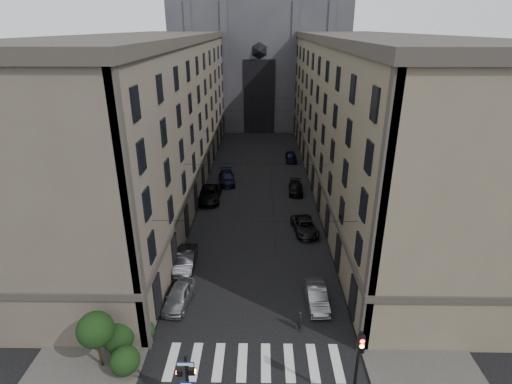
{
  "coord_description": "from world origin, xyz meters",
  "views": [
    {
      "loc": [
        0.37,
        -14.24,
        19.76
      ],
      "look_at": [
        0.02,
        13.1,
        8.35
      ],
      "focal_mm": 28.0,
      "sensor_mm": 36.0,
      "label": 1
    }
  ],
  "objects_px": {
    "car_left_near": "(179,296)",
    "car_left_far": "(227,178)",
    "gothic_tower": "(260,36)",
    "car_left_midfar": "(209,194)",
    "car_right_far": "(291,157)",
    "traffic_light_right": "(358,361)",
    "car_right_near": "(317,296)",
    "car_right_midfar": "(296,188)",
    "car_left_midnear": "(185,260)",
    "pedestrian": "(300,321)",
    "pedestrian_signal_left": "(187,379)",
    "car_right_midnear": "(305,226)"
  },
  "relations": [
    {
      "from": "gothic_tower",
      "to": "car_right_midfar",
      "type": "distance_m",
      "value": 45.58
    },
    {
      "from": "pedestrian",
      "to": "car_right_midfar",
      "type": "bearing_deg",
      "value": -18.04
    },
    {
      "from": "gothic_tower",
      "to": "car_right_near",
      "type": "xyz_separation_m",
      "value": [
        4.68,
        -64.13,
        -17.11
      ]
    },
    {
      "from": "car_left_far",
      "to": "car_right_far",
      "type": "distance_m",
      "value": 13.42
    },
    {
      "from": "gothic_tower",
      "to": "pedestrian_signal_left",
      "type": "height_order",
      "value": "gothic_tower"
    },
    {
      "from": "gothic_tower",
      "to": "traffic_light_right",
      "type": "bearing_deg",
      "value": -85.62
    },
    {
      "from": "traffic_light_right",
      "to": "car_right_far",
      "type": "xyz_separation_m",
      "value": [
        -0.48,
        43.98,
        -2.57
      ]
    },
    {
      "from": "car_left_midfar",
      "to": "pedestrian",
      "type": "bearing_deg",
      "value": -69.25
    },
    {
      "from": "car_left_midfar",
      "to": "car_right_midfar",
      "type": "bearing_deg",
      "value": 12.18
    },
    {
      "from": "car_right_midfar",
      "to": "car_right_far",
      "type": "xyz_separation_m",
      "value": [
        0.27,
        12.88,
        0.08
      ]
    },
    {
      "from": "pedestrian",
      "to": "pedestrian_signal_left",
      "type": "bearing_deg",
      "value": 120.04
    },
    {
      "from": "car_left_far",
      "to": "pedestrian_signal_left",
      "type": "bearing_deg",
      "value": -96.39
    },
    {
      "from": "gothic_tower",
      "to": "car_left_near",
      "type": "distance_m",
      "value": 66.74
    },
    {
      "from": "pedestrian_signal_left",
      "to": "car_right_near",
      "type": "bearing_deg",
      "value": 48.7
    },
    {
      "from": "pedestrian_signal_left",
      "to": "car_left_midfar",
      "type": "height_order",
      "value": "pedestrian_signal_left"
    },
    {
      "from": "car_left_midnear",
      "to": "pedestrian",
      "type": "height_order",
      "value": "car_left_midnear"
    },
    {
      "from": "gothic_tower",
      "to": "pedestrian_signal_left",
      "type": "relative_size",
      "value": 14.5
    },
    {
      "from": "pedestrian_signal_left",
      "to": "car_left_midnear",
      "type": "xyz_separation_m",
      "value": [
        -2.69,
        14.08,
        -1.53
      ]
    },
    {
      "from": "car_right_near",
      "to": "pedestrian",
      "type": "relative_size",
      "value": 2.71
    },
    {
      "from": "car_left_near",
      "to": "car_right_midfar",
      "type": "bearing_deg",
      "value": 71.93
    },
    {
      "from": "pedestrian_signal_left",
      "to": "pedestrian",
      "type": "xyz_separation_m",
      "value": [
        6.68,
        6.5,
        -1.55
      ]
    },
    {
      "from": "car_right_near",
      "to": "car_left_far",
      "type": "bearing_deg",
      "value": 106.94
    },
    {
      "from": "car_left_midnear",
      "to": "car_right_far",
      "type": "relative_size",
      "value": 1.14
    },
    {
      "from": "car_right_near",
      "to": "car_right_midnear",
      "type": "height_order",
      "value": "car_right_near"
    },
    {
      "from": "traffic_light_right",
      "to": "car_left_near",
      "type": "relative_size",
      "value": 1.21
    },
    {
      "from": "car_left_midfar",
      "to": "car_right_near",
      "type": "height_order",
      "value": "car_left_midfar"
    },
    {
      "from": "car_left_midnear",
      "to": "car_left_far",
      "type": "bearing_deg",
      "value": 82.47
    },
    {
      "from": "car_left_near",
      "to": "car_left_far",
      "type": "bearing_deg",
      "value": 93.93
    },
    {
      "from": "car_left_near",
      "to": "gothic_tower",
      "type": "bearing_deg",
      "value": 92.33
    },
    {
      "from": "car_left_far",
      "to": "car_right_near",
      "type": "height_order",
      "value": "car_left_far"
    },
    {
      "from": "gothic_tower",
      "to": "car_left_midfar",
      "type": "xyz_separation_m",
      "value": [
        -5.89,
        -44.5,
        -17.01
      ]
    },
    {
      "from": "car_right_midfar",
      "to": "car_right_far",
      "type": "relative_size",
      "value": 1.04
    },
    {
      "from": "car_left_midnear",
      "to": "traffic_light_right",
      "type": "bearing_deg",
      "value": -51.28
    },
    {
      "from": "traffic_light_right",
      "to": "car_left_far",
      "type": "relative_size",
      "value": 1.03
    },
    {
      "from": "pedestrian_signal_left",
      "to": "car_right_near",
      "type": "relative_size",
      "value": 0.95
    },
    {
      "from": "car_right_near",
      "to": "car_right_midfar",
      "type": "bearing_deg",
      "value": 87.2
    },
    {
      "from": "car_right_near",
      "to": "car_right_far",
      "type": "distance_m",
      "value": 35.07
    },
    {
      "from": "car_left_far",
      "to": "car_right_far",
      "type": "height_order",
      "value": "car_left_far"
    },
    {
      "from": "pedestrian_signal_left",
      "to": "car_left_midnear",
      "type": "distance_m",
      "value": 14.42
    },
    {
      "from": "car_left_near",
      "to": "car_left_far",
      "type": "relative_size",
      "value": 0.85
    },
    {
      "from": "car_left_midnear",
      "to": "car_left_midfar",
      "type": "height_order",
      "value": "car_left_midfar"
    },
    {
      "from": "car_right_midfar",
      "to": "pedestrian",
      "type": "relative_size",
      "value": 2.84
    },
    {
      "from": "car_left_midfar",
      "to": "car_right_far",
      "type": "distance_m",
      "value": 18.96
    },
    {
      "from": "car_right_near",
      "to": "car_right_midnear",
      "type": "bearing_deg",
      "value": 86.4
    },
    {
      "from": "car_right_far",
      "to": "pedestrian_signal_left",
      "type": "bearing_deg",
      "value": -100.88
    },
    {
      "from": "traffic_light_right",
      "to": "car_right_midnear",
      "type": "xyz_separation_m",
      "value": [
        -0.67,
        20.44,
        -2.62
      ]
    },
    {
      "from": "traffic_light_right",
      "to": "car_right_near",
      "type": "height_order",
      "value": "traffic_light_right"
    },
    {
      "from": "car_right_midfar",
      "to": "car_right_near",
      "type": "bearing_deg",
      "value": -87.67
    },
    {
      "from": "car_left_midfar",
      "to": "car_left_far",
      "type": "xyz_separation_m",
      "value": [
        1.65,
        5.81,
        -0.06
      ]
    },
    {
      "from": "traffic_light_right",
      "to": "car_right_midnear",
      "type": "relative_size",
      "value": 1.08
    }
  ]
}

